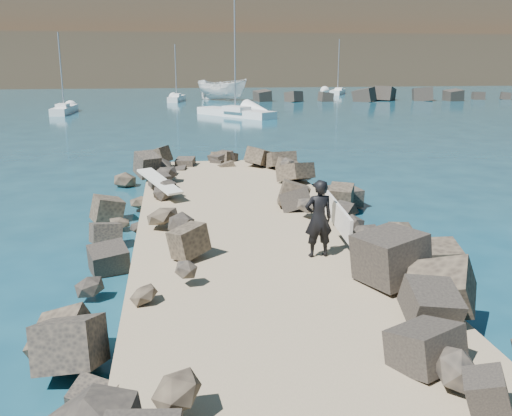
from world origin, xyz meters
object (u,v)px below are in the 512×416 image
object	(u,v)px
boat_imported	(222,89)
sailboat_a	(64,110)
surfer_with_board	(321,218)
surfboard_resting	(160,185)

from	to	relation	value
boat_imported	sailboat_a	xyz separation A→B (m)	(-16.56, -15.78, -0.99)
boat_imported	sailboat_a	distance (m)	22.90
surfer_with_board	sailboat_a	distance (m)	46.77
surfboard_resting	surfer_with_board	bearing A→B (deg)	-88.80
boat_imported	surfboard_resting	bearing A→B (deg)	-152.80
surfboard_resting	boat_imported	world-z (taller)	boat_imported
surfboard_resting	boat_imported	distance (m)	54.62
surfboard_resting	boat_imported	bearing A→B (deg)	53.36
surfboard_resting	sailboat_a	world-z (taller)	sailboat_a
sailboat_a	boat_imported	bearing A→B (deg)	43.63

